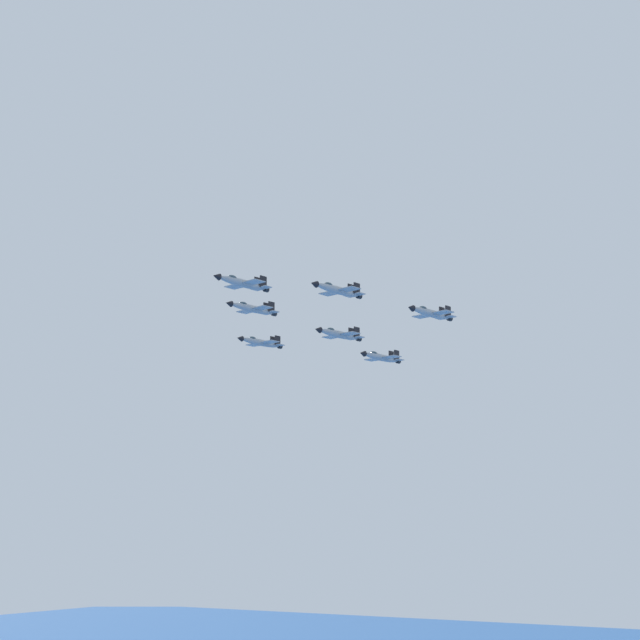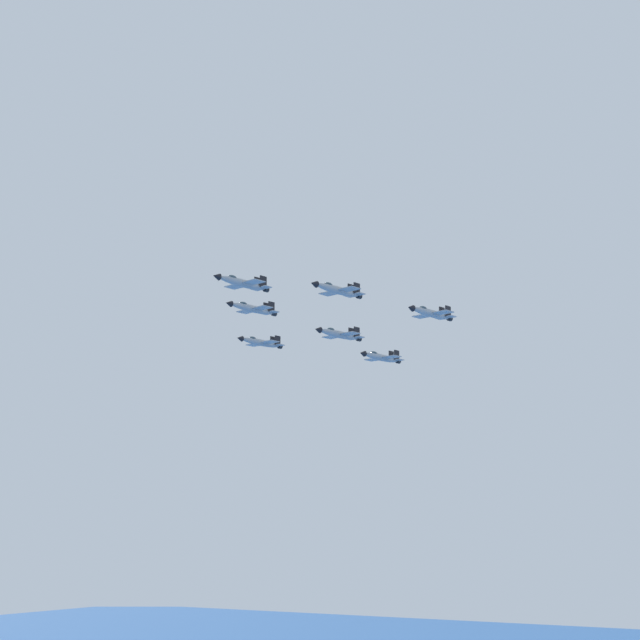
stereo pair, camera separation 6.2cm
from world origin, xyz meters
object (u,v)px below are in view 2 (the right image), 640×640
(jet_lead, at_px, (242,283))
(jet_right_outer, at_px, (261,342))
(jet_left_outer, at_px, (431,313))
(jet_right_wingman, at_px, (252,308))
(jet_slot_rear, at_px, (339,334))
(jet_left_wingman, at_px, (337,290))
(jet_trailing, at_px, (381,357))

(jet_lead, relative_size, jet_right_outer, 1.03)
(jet_left_outer, bearing_deg, jet_right_wingman, -67.90)
(jet_right_wingman, relative_size, jet_left_outer, 1.02)
(jet_right_outer, height_order, jet_slot_rear, jet_right_outer)
(jet_left_wingman, xyz_separation_m, jet_trailing, (-8.46, 39.68, -10.58))
(jet_right_wingman, xyz_separation_m, jet_slot_rear, (19.14, 15.30, -6.70))
(jet_lead, distance_m, jet_slot_rear, 38.10)
(jet_left_outer, relative_size, jet_right_outer, 0.99)
(jet_left_wingman, relative_size, jet_slot_rear, 1.00)
(jet_left_wingman, relative_size, jet_left_outer, 1.04)
(jet_lead, xyz_separation_m, jet_right_wingman, (-12.02, 21.35, -0.88))
(jet_right_outer, bearing_deg, jet_right_wingman, 40.08)
(jet_lead, bearing_deg, jet_left_outer, 139.02)
(jet_right_wingman, xyz_separation_m, jet_trailing, (22.70, 33.62, -10.74))
(jet_left_wingman, bearing_deg, jet_right_outer, -111.14)
(jet_right_outer, distance_m, jet_trailing, 37.30)
(jet_slot_rear, bearing_deg, jet_left_outer, 90.26)
(jet_left_wingman, distance_m, jet_slot_rear, 25.35)
(jet_lead, distance_m, jet_left_outer, 49.43)
(jet_left_wingman, distance_m, jet_left_outer, 25.09)
(jet_left_wingman, distance_m, jet_right_wingman, 31.73)
(jet_left_wingman, bearing_deg, jet_right_wingman, -89.73)
(jet_trailing, bearing_deg, jet_right_wingman, -24.09)
(jet_right_outer, bearing_deg, jet_left_outer, 89.72)
(jet_right_wingman, height_order, jet_right_outer, jet_right_wingman)
(jet_right_outer, relative_size, jet_trailing, 0.99)
(jet_lead, bearing_deg, jet_slot_rear, 179.38)
(jet_right_wingman, height_order, jet_slot_rear, jet_right_wingman)
(jet_right_outer, xyz_separation_m, jet_slot_rear, (31.15, -6.05, -1.95))
(jet_left_wingman, bearing_deg, jet_left_outer, 139.91)
(jet_lead, distance_m, jet_trailing, 57.20)
(jet_slot_rear, distance_m, jet_trailing, 19.10)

